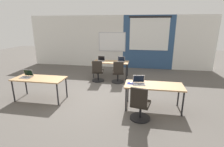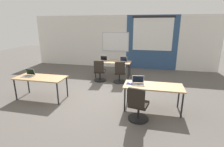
{
  "view_description": "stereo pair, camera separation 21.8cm",
  "coord_description": "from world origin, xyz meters",
  "px_view_note": "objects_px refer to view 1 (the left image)",
  "views": [
    {
      "loc": [
        1.4,
        -5.19,
        2.34
      ],
      "look_at": [
        0.48,
        -0.14,
        0.85
      ],
      "focal_mm": 27.39,
      "sensor_mm": 36.0,
      "label": 1
    },
    {
      "loc": [
        1.61,
        -5.15,
        2.34
      ],
      "look_at": [
        0.48,
        -0.14,
        0.85
      ],
      "focal_mm": 27.39,
      "sensor_mm": 36.0,
      "label": 2
    }
  ],
  "objects_px": {
    "desk_near_left": "(39,80)",
    "desk_far_center": "(111,63)",
    "laptop_near_right_inner": "(139,82)",
    "chair_far_left": "(98,73)",
    "desk_near_right": "(154,87)",
    "laptop_far_right": "(121,61)",
    "chair_near_right_inner": "(140,106)",
    "laptop_far_left": "(101,60)",
    "mouse_near_right_inner": "(131,83)",
    "laptop_near_left_end": "(27,76)",
    "chair_far_right": "(118,74)"
  },
  "relations": [
    {
      "from": "laptop_far_right",
      "to": "laptop_near_right_inner",
      "type": "height_order",
      "value": "same"
    },
    {
      "from": "laptop_far_right",
      "to": "laptop_near_left_end",
      "type": "height_order",
      "value": "laptop_far_right"
    },
    {
      "from": "chair_far_right",
      "to": "laptop_near_right_inner",
      "type": "relative_size",
      "value": 2.5
    },
    {
      "from": "laptop_far_left",
      "to": "mouse_near_right_inner",
      "type": "bearing_deg",
      "value": -57.52
    },
    {
      "from": "chair_far_right",
      "to": "chair_near_right_inner",
      "type": "relative_size",
      "value": 1.0
    },
    {
      "from": "desk_far_center",
      "to": "mouse_near_right_inner",
      "type": "xyz_separation_m",
      "value": [
        1.12,
        -2.79,
        0.08
      ]
    },
    {
      "from": "desk_far_center",
      "to": "desk_near_left",
      "type": "bearing_deg",
      "value": -122.01
    },
    {
      "from": "chair_far_right",
      "to": "desk_near_right",
      "type": "bearing_deg",
      "value": 109.46
    },
    {
      "from": "laptop_far_right",
      "to": "mouse_near_right_inner",
      "type": "bearing_deg",
      "value": -66.29
    },
    {
      "from": "desk_near_left",
      "to": "desk_far_center",
      "type": "xyz_separation_m",
      "value": [
        1.75,
        2.8,
        0.0
      ]
    },
    {
      "from": "desk_far_center",
      "to": "laptop_far_right",
      "type": "bearing_deg",
      "value": 0.03
    },
    {
      "from": "chair_far_left",
      "to": "desk_near_right",
      "type": "bearing_deg",
      "value": 128.35
    },
    {
      "from": "desk_near_left",
      "to": "mouse_near_right_inner",
      "type": "distance_m",
      "value": 2.87
    },
    {
      "from": "laptop_far_right",
      "to": "laptop_near_left_end",
      "type": "xyz_separation_m",
      "value": [
        -2.64,
        -2.79,
        -0.0
      ]
    },
    {
      "from": "laptop_near_right_inner",
      "to": "desk_near_left",
      "type": "bearing_deg",
      "value": 171.4
    },
    {
      "from": "chair_far_left",
      "to": "desk_near_left",
      "type": "bearing_deg",
      "value": 49.38
    },
    {
      "from": "desk_near_left",
      "to": "desk_far_center",
      "type": "bearing_deg",
      "value": 57.99
    },
    {
      "from": "mouse_near_right_inner",
      "to": "laptop_near_left_end",
      "type": "bearing_deg",
      "value": 179.93
    },
    {
      "from": "desk_near_left",
      "to": "chair_near_right_inner",
      "type": "distance_m",
      "value": 3.24
    },
    {
      "from": "mouse_near_right_inner",
      "to": "chair_near_right_inner",
      "type": "distance_m",
      "value": 0.84
    },
    {
      "from": "desk_far_center",
      "to": "chair_far_left",
      "type": "relative_size",
      "value": 1.74
    },
    {
      "from": "desk_far_center",
      "to": "mouse_near_right_inner",
      "type": "bearing_deg",
      "value": -68.16
    },
    {
      "from": "desk_near_right",
      "to": "laptop_near_right_inner",
      "type": "height_order",
      "value": "laptop_near_right_inner"
    },
    {
      "from": "desk_near_left",
      "to": "chair_near_right_inner",
      "type": "bearing_deg",
      "value": -12.42
    },
    {
      "from": "desk_near_left",
      "to": "laptop_far_left",
      "type": "bearing_deg",
      "value": 65.12
    },
    {
      "from": "desk_near_left",
      "to": "laptop_near_right_inner",
      "type": "height_order",
      "value": "laptop_near_right_inner"
    },
    {
      "from": "laptop_far_left",
      "to": "chair_near_right_inner",
      "type": "bearing_deg",
      "value": -58.99
    },
    {
      "from": "laptop_near_left_end",
      "to": "chair_far_left",
      "type": "bearing_deg",
      "value": 51.41
    },
    {
      "from": "laptop_near_left_end",
      "to": "chair_near_right_inner",
      "type": "bearing_deg",
      "value": -9.08
    },
    {
      "from": "laptop_far_right",
      "to": "laptop_near_left_end",
      "type": "bearing_deg",
      "value": -123.09
    },
    {
      "from": "desk_far_center",
      "to": "laptop_far_left",
      "type": "height_order",
      "value": "laptop_far_left"
    },
    {
      "from": "mouse_near_right_inner",
      "to": "chair_near_right_inner",
      "type": "relative_size",
      "value": 0.12
    },
    {
      "from": "laptop_near_right_inner",
      "to": "mouse_near_right_inner",
      "type": "relative_size",
      "value": 3.27
    },
    {
      "from": "laptop_near_right_inner",
      "to": "laptop_near_left_end",
      "type": "bearing_deg",
      "value": 171.25
    },
    {
      "from": "desk_near_right",
      "to": "chair_near_right_inner",
      "type": "bearing_deg",
      "value": -116.95
    },
    {
      "from": "desk_near_right",
      "to": "chair_far_right",
      "type": "height_order",
      "value": "chair_far_right"
    },
    {
      "from": "laptop_far_right",
      "to": "laptop_near_right_inner",
      "type": "bearing_deg",
      "value": -62.21
    },
    {
      "from": "laptop_far_left",
      "to": "chair_far_right",
      "type": "bearing_deg",
      "value": -36.21
    },
    {
      "from": "laptop_far_right",
      "to": "laptop_near_left_end",
      "type": "distance_m",
      "value": 3.84
    },
    {
      "from": "laptop_near_left_end",
      "to": "mouse_near_right_inner",
      "type": "relative_size",
      "value": 3.03
    },
    {
      "from": "laptop_far_left",
      "to": "desk_far_center",
      "type": "bearing_deg",
      "value": 3.55
    },
    {
      "from": "desk_near_right",
      "to": "laptop_far_left",
      "type": "xyz_separation_m",
      "value": [
        -2.2,
        2.8,
        0.11
      ]
    },
    {
      "from": "chair_near_right_inner",
      "to": "chair_far_left",
      "type": "distance_m",
      "value": 3.31
    },
    {
      "from": "chair_far_right",
      "to": "chair_near_right_inner",
      "type": "xyz_separation_m",
      "value": [
        0.96,
        -2.76,
        0.0
      ]
    },
    {
      "from": "mouse_near_right_inner",
      "to": "desk_near_right",
      "type": "bearing_deg",
      "value": -0.49
    },
    {
      "from": "desk_far_center",
      "to": "mouse_near_right_inner",
      "type": "distance_m",
      "value": 3.01
    },
    {
      "from": "laptop_near_right_inner",
      "to": "chair_far_left",
      "type": "relative_size",
      "value": 0.4
    },
    {
      "from": "desk_near_right",
      "to": "laptop_near_left_end",
      "type": "bearing_deg",
      "value": 179.87
    },
    {
      "from": "mouse_near_right_inner",
      "to": "chair_far_left",
      "type": "height_order",
      "value": "chair_far_left"
    },
    {
      "from": "desk_near_right",
      "to": "laptop_far_right",
      "type": "relative_size",
      "value": 4.29
    }
  ]
}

